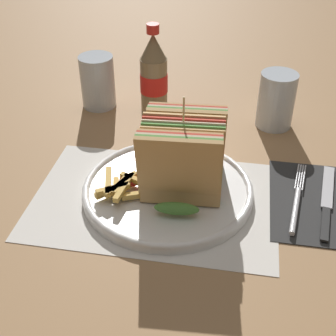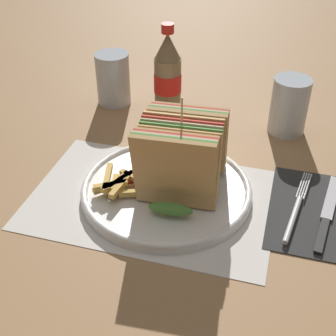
{
  "view_description": "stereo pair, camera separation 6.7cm",
  "coord_description": "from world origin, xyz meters",
  "px_view_note": "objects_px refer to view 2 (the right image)",
  "views": [
    {
      "loc": [
        0.11,
        -0.6,
        0.5
      ],
      "look_at": [
        -0.0,
        0.03,
        0.04
      ],
      "focal_mm": 50.0,
      "sensor_mm": 36.0,
      "label": 1
    },
    {
      "loc": [
        0.17,
        -0.59,
        0.5
      ],
      "look_at": [
        -0.0,
        0.03,
        0.04
      ],
      "focal_mm": 50.0,
      "sensor_mm": 36.0,
      "label": 2
    }
  ],
  "objects_px": {
    "knife": "(328,212)",
    "coke_bottle_near": "(168,75)",
    "plate_main": "(165,189)",
    "club_sandwich": "(181,156)",
    "fork": "(295,212)",
    "glass_near": "(289,109)",
    "glass_far": "(113,82)"
  },
  "relations": [
    {
      "from": "plate_main",
      "to": "fork",
      "type": "relative_size",
      "value": 1.53
    },
    {
      "from": "plate_main",
      "to": "fork",
      "type": "bearing_deg",
      "value": 0.72
    },
    {
      "from": "coke_bottle_near",
      "to": "glass_near",
      "type": "xyz_separation_m",
      "value": [
        0.26,
        -0.02,
        -0.03
      ]
    },
    {
      "from": "plate_main",
      "to": "knife",
      "type": "distance_m",
      "value": 0.27
    },
    {
      "from": "plate_main",
      "to": "fork",
      "type": "xyz_separation_m",
      "value": [
        0.22,
        0.0,
        -0.0
      ]
    },
    {
      "from": "fork",
      "to": "club_sandwich",
      "type": "bearing_deg",
      "value": -171.95
    },
    {
      "from": "coke_bottle_near",
      "to": "club_sandwich",
      "type": "bearing_deg",
      "value": -69.99
    },
    {
      "from": "club_sandwich",
      "to": "knife",
      "type": "xyz_separation_m",
      "value": [
        0.24,
        0.02,
        -0.07
      ]
    },
    {
      "from": "club_sandwich",
      "to": "glass_near",
      "type": "bearing_deg",
      "value": 59.79
    },
    {
      "from": "fork",
      "to": "coke_bottle_near",
      "type": "xyz_separation_m",
      "value": [
        -0.29,
        0.29,
        0.07
      ]
    },
    {
      "from": "club_sandwich",
      "to": "glass_far",
      "type": "distance_m",
      "value": 0.37
    },
    {
      "from": "plate_main",
      "to": "club_sandwich",
      "type": "distance_m",
      "value": 0.08
    },
    {
      "from": "plate_main",
      "to": "coke_bottle_near",
      "type": "bearing_deg",
      "value": 104.97
    },
    {
      "from": "fork",
      "to": "coke_bottle_near",
      "type": "height_order",
      "value": "coke_bottle_near"
    },
    {
      "from": "club_sandwich",
      "to": "fork",
      "type": "bearing_deg",
      "value": 0.05
    },
    {
      "from": "fork",
      "to": "coke_bottle_near",
      "type": "bearing_deg",
      "value": 143.69
    },
    {
      "from": "club_sandwich",
      "to": "fork",
      "type": "relative_size",
      "value": 0.92
    },
    {
      "from": "plate_main",
      "to": "coke_bottle_near",
      "type": "height_order",
      "value": "coke_bottle_near"
    },
    {
      "from": "plate_main",
      "to": "club_sandwich",
      "type": "bearing_deg",
      "value": 5.38
    },
    {
      "from": "plate_main",
      "to": "club_sandwich",
      "type": "height_order",
      "value": "club_sandwich"
    },
    {
      "from": "knife",
      "to": "coke_bottle_near",
      "type": "height_order",
      "value": "coke_bottle_near"
    },
    {
      "from": "glass_near",
      "to": "plate_main",
      "type": "bearing_deg",
      "value": -124.14
    },
    {
      "from": "fork",
      "to": "plate_main",
      "type": "bearing_deg",
      "value": -171.28
    },
    {
      "from": "knife",
      "to": "coke_bottle_near",
      "type": "relative_size",
      "value": 1.03
    },
    {
      "from": "glass_near",
      "to": "glass_far",
      "type": "bearing_deg",
      "value": 176.7
    },
    {
      "from": "knife",
      "to": "coke_bottle_near",
      "type": "distance_m",
      "value": 0.44
    },
    {
      "from": "glass_near",
      "to": "fork",
      "type": "bearing_deg",
      "value": -82.44
    },
    {
      "from": "glass_far",
      "to": "coke_bottle_near",
      "type": "bearing_deg",
      "value": -0.02
    },
    {
      "from": "fork",
      "to": "glass_near",
      "type": "xyz_separation_m",
      "value": [
        -0.03,
        0.26,
        0.04
      ]
    },
    {
      "from": "coke_bottle_near",
      "to": "glass_far",
      "type": "bearing_deg",
      "value": 179.98
    },
    {
      "from": "fork",
      "to": "knife",
      "type": "xyz_separation_m",
      "value": [
        0.05,
        0.02,
        -0.0
      ]
    },
    {
      "from": "knife",
      "to": "club_sandwich",
      "type": "bearing_deg",
      "value": -168.22
    }
  ]
}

